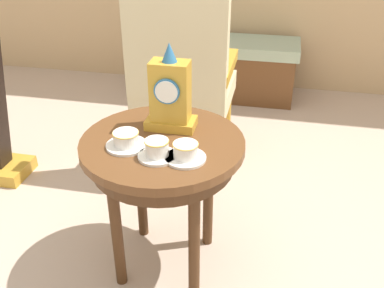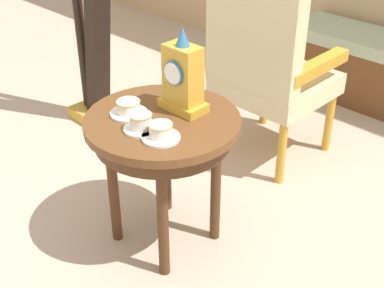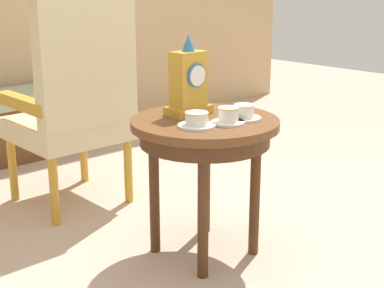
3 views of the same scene
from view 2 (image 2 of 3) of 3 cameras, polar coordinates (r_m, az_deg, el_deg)
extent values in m
plane|color=#BCA38E|center=(2.41, -5.47, -10.25)|extent=(10.00, 10.00, 0.00)
cylinder|color=brown|center=(2.08, -3.17, 2.38)|extent=(0.61, 0.61, 0.03)
cylinder|color=#482B16|center=(2.11, -3.13, 1.13)|extent=(0.54, 0.54, 0.07)
cylinder|color=#482B16|center=(2.25, 2.55, -4.32)|extent=(0.04, 0.04, 0.57)
cylinder|color=#482B16|center=(2.42, -2.80, -1.41)|extent=(0.04, 0.04, 0.57)
cylinder|color=#482B16|center=(2.26, -8.41, -4.38)|extent=(0.04, 0.04, 0.57)
cylinder|color=#482B16|center=(2.07, -3.12, -7.83)|extent=(0.04, 0.04, 0.57)
cylinder|color=white|center=(2.11, -6.73, 3.26)|extent=(0.15, 0.15, 0.01)
cylinder|color=white|center=(2.09, -6.78, 3.98)|extent=(0.09, 0.09, 0.05)
torus|color=gold|center=(2.09, -6.82, 4.51)|extent=(0.09, 0.09, 0.00)
cylinder|color=white|center=(2.00, -5.42, 1.61)|extent=(0.13, 0.13, 0.01)
cylinder|color=white|center=(1.98, -5.46, 2.46)|extent=(0.08, 0.08, 0.06)
torus|color=gold|center=(1.97, -5.50, 3.11)|extent=(0.09, 0.09, 0.00)
cylinder|color=white|center=(1.93, -3.33, 0.68)|extent=(0.14, 0.14, 0.01)
cylinder|color=white|center=(1.92, -3.36, 1.48)|extent=(0.08, 0.08, 0.05)
torus|color=gold|center=(1.91, -3.38, 2.09)|extent=(0.09, 0.09, 0.00)
cube|color=gold|center=(2.13, -0.95, 4.16)|extent=(0.19, 0.11, 0.04)
cube|color=gold|center=(2.07, -0.98, 7.44)|extent=(0.14, 0.09, 0.23)
cylinder|color=teal|center=(2.03, -2.01, 7.54)|extent=(0.10, 0.01, 0.10)
cylinder|color=white|center=(2.03, -2.13, 7.49)|extent=(0.08, 0.00, 0.08)
cone|color=teal|center=(2.02, -1.02, 11.34)|extent=(0.06, 0.06, 0.07)
cube|color=beige|center=(2.86, 8.92, 6.34)|extent=(0.52, 0.52, 0.11)
cube|color=beige|center=(2.55, 6.62, 12.54)|extent=(0.52, 0.09, 0.64)
cube|color=gold|center=(2.68, 13.20, 8.02)|extent=(0.07, 0.47, 0.06)
cube|color=gold|center=(2.92, 5.49, 10.66)|extent=(0.07, 0.47, 0.06)
cylinder|color=gold|center=(3.03, 14.38, 2.31)|extent=(0.04, 0.04, 0.35)
cylinder|color=gold|center=(3.23, 7.76, 4.98)|extent=(0.04, 0.04, 0.35)
cylinder|color=gold|center=(2.69, 9.51, -0.90)|extent=(0.04, 0.04, 0.35)
cylinder|color=gold|center=(2.92, 2.53, 2.28)|extent=(0.04, 0.04, 0.35)
cube|color=gold|center=(3.36, -9.90, 3.18)|extent=(0.32, 0.24, 0.07)
cube|color=#9EB299|center=(3.58, 19.06, 10.15)|extent=(1.13, 0.40, 0.08)
cube|color=brown|center=(3.66, 18.47, 6.95)|extent=(1.08, 0.38, 0.36)
camera|label=1|loc=(0.98, -53.16, 7.66)|focal=41.20mm
camera|label=3|loc=(2.98, -54.42, 10.39)|focal=53.26mm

